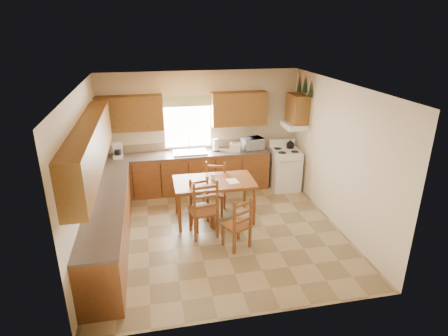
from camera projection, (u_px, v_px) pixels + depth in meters
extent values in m
plane|color=#8E7B56|center=(219.00, 231.00, 7.05)|extent=(4.50, 4.50, 0.00)
plane|color=#9D6528|center=(219.00, 86.00, 6.07)|extent=(4.50, 4.50, 0.00)
plane|color=beige|center=(85.00, 174.00, 6.14)|extent=(4.50, 4.50, 0.00)
plane|color=beige|center=(337.00, 156.00, 6.98)|extent=(4.50, 4.50, 0.00)
plane|color=beige|center=(201.00, 130.00, 8.62)|extent=(4.50, 4.50, 0.00)
plane|color=beige|center=(254.00, 228.00, 4.51)|extent=(4.50, 4.50, 0.00)
cube|color=brown|center=(187.00, 173.00, 8.60)|extent=(3.75, 0.60, 0.88)
cube|color=brown|center=(109.00, 225.00, 6.39)|extent=(0.60, 3.60, 0.88)
cube|color=brown|center=(187.00, 154.00, 8.44)|extent=(3.75, 0.63, 0.04)
cube|color=brown|center=(106.00, 201.00, 6.23)|extent=(0.63, 3.60, 0.04)
cube|color=gray|center=(185.00, 146.00, 8.66)|extent=(3.75, 0.01, 0.18)
cube|color=brown|center=(130.00, 113.00, 8.00)|extent=(1.41, 0.33, 0.75)
cube|color=brown|center=(239.00, 109.00, 8.44)|extent=(1.25, 0.33, 0.75)
cube|color=brown|center=(90.00, 147.00, 5.85)|extent=(0.33, 3.60, 0.75)
cube|color=brown|center=(297.00, 108.00, 8.26)|extent=(0.33, 0.62, 0.62)
cube|color=white|center=(294.00, 125.00, 8.39)|extent=(0.44, 0.62, 0.12)
cube|color=white|center=(188.00, 123.00, 8.46)|extent=(1.13, 0.02, 1.18)
cube|color=white|center=(188.00, 123.00, 8.46)|extent=(1.05, 0.01, 1.10)
cube|color=#5D7743|center=(187.00, 101.00, 8.25)|extent=(1.19, 0.01, 0.24)
cube|color=silver|center=(190.00, 152.00, 8.44)|extent=(0.75, 0.45, 0.04)
cone|color=#15331C|center=(311.00, 89.00, 7.82)|extent=(0.22, 0.22, 0.36)
cone|color=#15331C|center=(305.00, 84.00, 8.09)|extent=(0.22, 0.22, 0.36)
cone|color=#15331C|center=(299.00, 84.00, 8.40)|extent=(0.22, 0.22, 0.36)
cube|color=white|center=(285.00, 170.00, 8.73)|extent=(0.65, 0.67, 0.92)
cube|color=white|center=(118.00, 150.00, 8.09)|extent=(0.28, 0.31, 0.35)
cylinder|color=white|center=(216.00, 145.00, 8.53)|extent=(0.14, 0.14, 0.29)
cube|color=white|center=(235.00, 147.00, 8.51)|extent=(0.27, 0.22, 0.20)
imported|color=white|center=(253.00, 144.00, 8.67)|extent=(0.51, 0.42, 0.27)
cube|color=brown|center=(214.00, 200.00, 7.35)|extent=(1.55, 0.89, 0.83)
cube|color=brown|center=(203.00, 207.00, 6.74)|extent=(0.52, 0.50, 1.13)
cube|color=brown|center=(237.00, 222.00, 6.40)|extent=(0.53, 0.52, 0.96)
cube|color=brown|center=(202.00, 205.00, 7.02)|extent=(0.48, 0.46, 0.95)
cube|color=brown|center=(214.00, 189.00, 7.57)|extent=(0.55, 0.53, 1.03)
cube|color=white|center=(233.00, 181.00, 7.18)|extent=(0.23, 0.29, 0.00)
cube|color=white|center=(213.00, 177.00, 7.20)|extent=(0.09, 0.05, 0.12)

